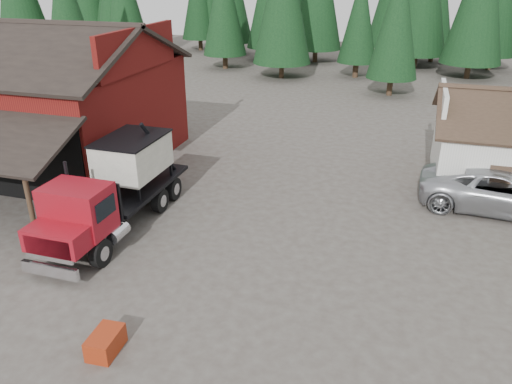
# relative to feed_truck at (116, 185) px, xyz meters

# --- Properties ---
(ground) EXTENTS (120.00, 120.00, 0.00)m
(ground) POSITION_rel_feed_truck_xyz_m (3.12, -4.03, -1.78)
(ground) COLOR #443C35
(ground) RESTS_ON ground
(red_barn) EXTENTS (12.80, 13.63, 7.18)m
(red_barn) POSITION_rel_feed_truck_xyz_m (-7.88, 5.88, 0.91)
(red_barn) COLOR maroon
(red_barn) RESTS_ON ground
(conifer_backdrop) EXTENTS (76.00, 16.00, 16.00)m
(conifer_backdrop) POSITION_rel_feed_truck_xyz_m (3.12, 37.97, -1.78)
(conifer_backdrop) COLOR black
(conifer_backdrop) RESTS_ON ground
(near_pine_a) EXTENTS (4.40, 4.40, 11.40)m
(near_pine_a) POSITION_rel_feed_truck_xyz_m (-18.88, 23.97, 4.61)
(near_pine_a) COLOR #382619
(near_pine_a) RESTS_ON ground
(near_pine_b) EXTENTS (3.96, 3.96, 10.40)m
(near_pine_b) POSITION_rel_feed_truck_xyz_m (9.12, 25.97, 4.11)
(near_pine_b) COLOR #382619
(near_pine_b) RESTS_ON ground
(feed_truck) EXTENTS (2.49, 8.44, 3.80)m
(feed_truck) POSITION_rel_feed_truck_xyz_m (0.00, 0.00, 0.00)
(feed_truck) COLOR black
(feed_truck) RESTS_ON ground
(silver_car) EXTENTS (6.82, 3.52, 1.84)m
(silver_car) POSITION_rel_feed_truck_xyz_m (14.76, 5.97, -0.86)
(silver_car) COLOR #B6B9BF
(silver_car) RESTS_ON ground
(equip_box) EXTENTS (0.75, 1.13, 0.60)m
(equip_box) POSITION_rel_feed_truck_xyz_m (3.44, -6.50, -1.48)
(equip_box) COLOR maroon
(equip_box) RESTS_ON ground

